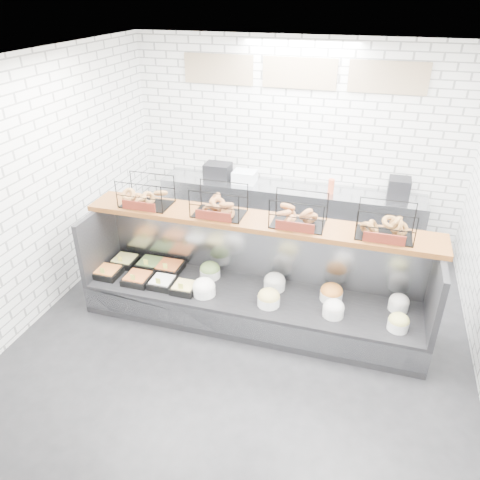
% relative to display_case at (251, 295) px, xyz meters
% --- Properties ---
extents(ground, '(5.50, 5.50, 0.00)m').
position_rel_display_case_xyz_m(ground, '(0.02, -0.34, -0.33)').
color(ground, black).
rests_on(ground, ground).
extents(room_shell, '(5.02, 5.51, 3.01)m').
position_rel_display_case_xyz_m(room_shell, '(0.02, 0.26, 1.73)').
color(room_shell, white).
rests_on(room_shell, ground).
extents(display_case, '(4.00, 0.90, 1.20)m').
position_rel_display_case_xyz_m(display_case, '(0.00, 0.00, 0.00)').
color(display_case, black).
rests_on(display_case, ground).
extents(bagel_shelf, '(4.10, 0.50, 0.40)m').
position_rel_display_case_xyz_m(bagel_shelf, '(0.02, 0.18, 1.04)').
color(bagel_shelf, '#532C11').
rests_on(bagel_shelf, display_case).
extents(prep_counter, '(4.00, 0.60, 1.20)m').
position_rel_display_case_xyz_m(prep_counter, '(0.02, 2.09, 0.14)').
color(prep_counter, '#93969B').
rests_on(prep_counter, ground).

